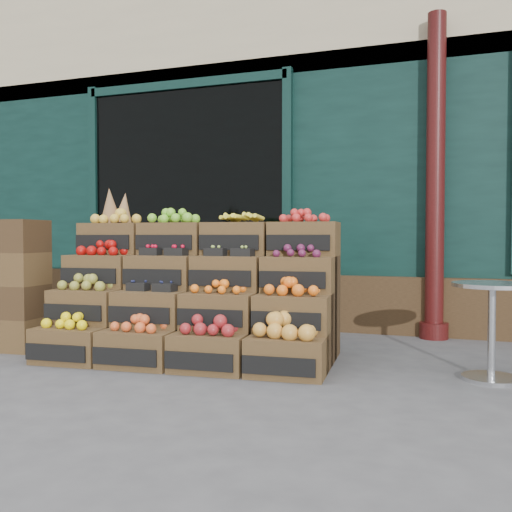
% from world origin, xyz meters
% --- Properties ---
extents(ground, '(60.00, 60.00, 0.00)m').
position_xyz_m(ground, '(0.00, 0.00, 0.00)').
color(ground, '#4B4B4E').
rests_on(ground, ground).
extents(shop_facade, '(12.00, 6.24, 4.80)m').
position_xyz_m(shop_facade, '(0.00, 5.11, 2.40)').
color(shop_facade, black).
rests_on(shop_facade, ground).
extents(crate_display, '(2.43, 1.32, 1.47)m').
position_xyz_m(crate_display, '(-0.68, 0.50, 0.45)').
color(crate_display, '#4B361D').
rests_on(crate_display, ground).
extents(spare_crates, '(0.61, 0.45, 1.16)m').
position_xyz_m(spare_crates, '(-2.37, 0.22, 0.58)').
color(spare_crates, '#4B361D').
rests_on(spare_crates, ground).
extents(bistro_table, '(0.55, 0.55, 0.69)m').
position_xyz_m(bistro_table, '(1.65, 0.46, 0.43)').
color(bistro_table, silver).
rests_on(bistro_table, ground).
extents(shopkeeper, '(0.88, 0.70, 2.13)m').
position_xyz_m(shopkeeper, '(-1.83, 2.83, 1.06)').
color(shopkeeper, '#1C6225').
rests_on(shopkeeper, ground).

